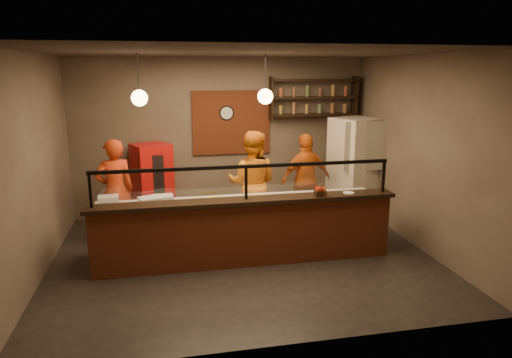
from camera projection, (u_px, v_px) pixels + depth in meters
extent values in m
plane|color=black|center=(243.00, 257.00, 7.40)|extent=(6.00, 6.00, 0.00)
plane|color=#3C342E|center=(242.00, 53.00, 6.66)|extent=(6.00, 6.00, 0.00)
plane|color=#716152|center=(222.00, 137.00, 9.41)|extent=(6.00, 0.00, 6.00)
plane|color=#716152|center=(34.00, 168.00, 6.45)|extent=(0.00, 5.00, 5.00)
plane|color=#716152|center=(419.00, 153.00, 7.61)|extent=(0.00, 5.00, 5.00)
plane|color=#716152|center=(284.00, 206.00, 4.65)|extent=(6.00, 0.00, 6.00)
cube|color=#984121|center=(231.00, 123.00, 9.35)|extent=(1.60, 0.04, 1.30)
cube|color=#984121|center=(246.00, 234.00, 7.00)|extent=(4.60, 0.25, 1.00)
cube|color=black|center=(246.00, 201.00, 6.88)|extent=(4.70, 0.37, 0.06)
cube|color=gray|center=(241.00, 228.00, 7.49)|extent=(4.60, 0.75, 0.85)
cube|color=silver|center=(241.00, 202.00, 7.39)|extent=(4.60, 0.75, 0.05)
cube|color=white|center=(246.00, 183.00, 6.81)|extent=(4.40, 0.02, 0.50)
cube|color=black|center=(246.00, 166.00, 6.75)|extent=(4.50, 0.05, 0.05)
cube|color=black|center=(90.00, 190.00, 6.38)|extent=(0.04, 0.04, 0.50)
cube|color=black|center=(246.00, 183.00, 6.81)|extent=(0.04, 0.04, 0.50)
cube|color=black|center=(383.00, 176.00, 7.24)|extent=(0.04, 0.04, 0.50)
cube|color=black|center=(313.00, 114.00, 9.50)|extent=(1.80, 0.28, 0.04)
cube|color=black|center=(314.00, 97.00, 9.42)|extent=(1.80, 0.28, 0.04)
cube|color=black|center=(314.00, 80.00, 9.34)|extent=(1.80, 0.28, 0.04)
cube|color=black|center=(271.00, 98.00, 9.25)|extent=(0.04, 0.28, 0.85)
cube|color=black|center=(354.00, 97.00, 9.60)|extent=(0.04, 0.28, 0.85)
cylinder|color=black|center=(227.00, 113.00, 9.28)|extent=(0.30, 0.04, 0.30)
cylinder|color=black|center=(138.00, 74.00, 6.62)|extent=(0.01, 0.01, 0.60)
sphere|color=#FBD28A|center=(139.00, 98.00, 6.71)|extent=(0.24, 0.24, 0.24)
cylinder|color=black|center=(265.00, 73.00, 6.99)|extent=(0.01, 0.01, 0.60)
sphere|color=#FBD28A|center=(265.00, 97.00, 7.07)|extent=(0.24, 0.24, 0.24)
imported|color=red|center=(115.00, 191.00, 7.93)|extent=(0.77, 0.63, 1.82)
imported|color=orange|center=(252.00, 183.00, 8.27)|extent=(1.12, 1.00, 1.91)
imported|color=#D65A14|center=(306.00, 180.00, 8.81)|extent=(1.11, 0.63, 1.78)
cube|color=silver|center=(355.00, 168.00, 9.26)|extent=(1.07, 1.04, 2.03)
cube|color=#BC100C|center=(153.00, 183.00, 8.99)|extent=(0.86, 0.83, 1.56)
cylinder|color=beige|center=(242.00, 201.00, 7.29)|extent=(0.55, 0.55, 0.01)
cube|color=white|center=(150.00, 202.00, 6.96)|extent=(0.40, 0.35, 0.17)
cube|color=silver|center=(109.00, 201.00, 7.06)|extent=(0.33, 0.28, 0.15)
cube|color=silver|center=(163.00, 200.00, 7.10)|extent=(0.32, 0.26, 0.15)
cylinder|color=yellow|center=(208.00, 199.00, 7.33)|extent=(0.38, 0.16, 0.06)
cube|color=black|center=(320.00, 193.00, 7.02)|extent=(0.17, 0.14, 0.09)
cylinder|color=black|center=(382.00, 186.00, 7.25)|extent=(0.05, 0.05, 0.18)
cylinder|color=silver|center=(349.00, 193.00, 7.18)|extent=(0.22, 0.22, 0.01)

